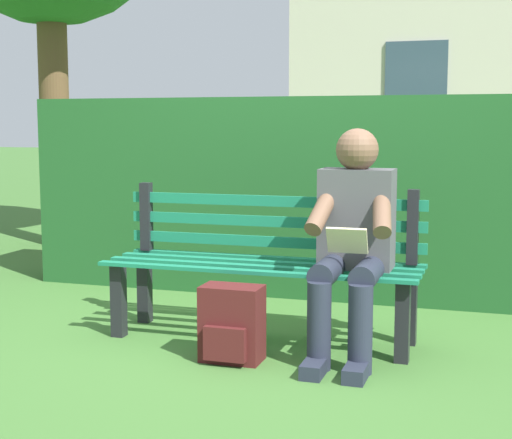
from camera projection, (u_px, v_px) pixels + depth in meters
ground at (262, 340)px, 4.23m from camera, size 60.00×60.00×0.00m
park_bench at (266, 261)px, 4.25m from camera, size 1.73×0.49×0.84m
person_seated at (352, 237)px, 3.90m from camera, size 0.44×0.73×1.16m
hedge_backdrop at (353, 192)px, 5.31m from camera, size 4.55×0.68×1.44m
backpack at (232, 324)px, 3.84m from camera, size 0.30×0.25×0.38m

